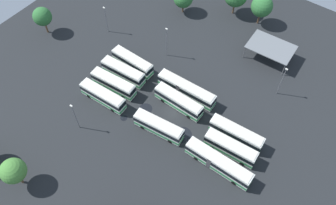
{
  "coord_description": "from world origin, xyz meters",
  "views": [
    {
      "loc": [
        24.25,
        -34.56,
        63.18
      ],
      "look_at": [
        -1.68,
        0.69,
        1.58
      ],
      "focal_mm": 36.86,
      "sensor_mm": 36.0,
      "label": 1
    }
  ],
  "objects_px": {
    "bus_row0_slot1": "(114,84)",
    "tree_north_edge": "(262,6)",
    "lamp_post_by_building": "(106,19)",
    "bus_row2_slot0": "(218,163)",
    "tree_south_edge": "(42,17)",
    "bus_row2_slot2": "(236,134)",
    "tree_east_edge": "(13,171)",
    "bus_row1_slot0": "(159,127)",
    "bus_row2_slot1": "(231,148)",
    "lamp_post_far_corner": "(75,116)",
    "bus_row1_slot3": "(186,89)",
    "lamp_post_mid_lot": "(282,80)",
    "lamp_post_near_entrance": "(167,41)",
    "bus_row1_slot2": "(179,101)",
    "bus_row0_slot3": "(133,62)",
    "bus_row0_slot0": "(103,96)",
    "bus_row0_slot2": "(123,72)",
    "maintenance_shelter": "(271,47)"
  },
  "relations": [
    {
      "from": "bus_row0_slot1",
      "to": "tree_north_edge",
      "type": "height_order",
      "value": "tree_north_edge"
    },
    {
      "from": "lamp_post_by_building",
      "to": "tree_north_edge",
      "type": "xyz_separation_m",
      "value": [
        30.17,
        26.2,
        1.22
      ]
    },
    {
      "from": "bus_row2_slot0",
      "to": "tree_south_edge",
      "type": "distance_m",
      "value": 56.62
    },
    {
      "from": "bus_row2_slot2",
      "to": "tree_east_edge",
      "type": "distance_m",
      "value": 43.28
    },
    {
      "from": "bus_row1_slot0",
      "to": "bus_row2_slot1",
      "type": "bearing_deg",
      "value": 17.42
    },
    {
      "from": "bus_row2_slot2",
      "to": "lamp_post_far_corner",
      "type": "xyz_separation_m",
      "value": [
        -28.14,
        -17.32,
        2.58
      ]
    },
    {
      "from": "bus_row1_slot3",
      "to": "lamp_post_far_corner",
      "type": "distance_m",
      "value": 24.76
    },
    {
      "from": "bus_row1_slot0",
      "to": "lamp_post_mid_lot",
      "type": "xyz_separation_m",
      "value": [
        15.58,
        24.03,
        2.76
      ]
    },
    {
      "from": "lamp_post_near_entrance",
      "to": "bus_row1_slot2",
      "type": "bearing_deg",
      "value": -43.95
    },
    {
      "from": "bus_row0_slot3",
      "to": "bus_row1_slot2",
      "type": "bearing_deg",
      "value": -10.57
    },
    {
      "from": "bus_row0_slot0",
      "to": "bus_row1_slot2",
      "type": "distance_m",
      "value": 16.8
    },
    {
      "from": "bus_row1_slot2",
      "to": "bus_row2_slot2",
      "type": "relative_size",
      "value": 1.0
    },
    {
      "from": "bus_row0_slot3",
      "to": "bus_row2_slot0",
      "type": "relative_size",
      "value": 0.78
    },
    {
      "from": "bus_row1_slot0",
      "to": "tree_north_edge",
      "type": "height_order",
      "value": "tree_north_edge"
    },
    {
      "from": "tree_south_edge",
      "to": "tree_east_edge",
      "type": "bearing_deg",
      "value": -48.81
    },
    {
      "from": "bus_row0_slot1",
      "to": "bus_row0_slot2",
      "type": "relative_size",
      "value": 1.0
    },
    {
      "from": "bus_row2_slot0",
      "to": "maintenance_shelter",
      "type": "relative_size",
      "value": 1.27
    },
    {
      "from": "tree_south_edge",
      "to": "tree_north_edge",
      "type": "xyz_separation_m",
      "value": [
        42.8,
        35.78,
        0.39
      ]
    },
    {
      "from": "bus_row1_slot2",
      "to": "tree_north_edge",
      "type": "relative_size",
      "value": 1.38
    },
    {
      "from": "bus_row1_slot2",
      "to": "bus_row1_slot3",
      "type": "bearing_deg",
      "value": 98.54
    },
    {
      "from": "bus_row0_slot1",
      "to": "lamp_post_near_entrance",
      "type": "xyz_separation_m",
      "value": [
        3.42,
        15.68,
        2.9
      ]
    },
    {
      "from": "bus_row1_slot0",
      "to": "bus_row2_slot2",
      "type": "relative_size",
      "value": 0.96
    },
    {
      "from": "bus_row0_slot2",
      "to": "lamp_post_near_entrance",
      "type": "height_order",
      "value": "lamp_post_near_entrance"
    },
    {
      "from": "bus_row1_slot3",
      "to": "lamp_post_mid_lot",
      "type": "height_order",
      "value": "lamp_post_mid_lot"
    },
    {
      "from": "bus_row1_slot3",
      "to": "bus_row2_slot1",
      "type": "bearing_deg",
      "value": -23.92
    },
    {
      "from": "lamp_post_by_building",
      "to": "bus_row2_slot2",
      "type": "bearing_deg",
      "value": -10.98
    },
    {
      "from": "maintenance_shelter",
      "to": "lamp_post_near_entrance",
      "type": "xyz_separation_m",
      "value": [
        -20.64,
        -14.22,
        1.18
      ]
    },
    {
      "from": "bus_row1_slot0",
      "to": "bus_row2_slot1",
      "type": "xyz_separation_m",
      "value": [
        14.54,
        4.56,
        -0.0
      ]
    },
    {
      "from": "bus_row0_slot0",
      "to": "bus_row0_slot2",
      "type": "distance_m",
      "value": 8.03
    },
    {
      "from": "bus_row1_slot3",
      "to": "lamp_post_far_corner",
      "type": "xyz_separation_m",
      "value": [
        -13.37,
        -20.67,
        2.58
      ]
    },
    {
      "from": "bus_row0_slot1",
      "to": "bus_row2_slot0",
      "type": "distance_m",
      "value": 29.59
    },
    {
      "from": "bus_row2_slot1",
      "to": "maintenance_shelter",
      "type": "relative_size",
      "value": 0.99
    },
    {
      "from": "bus_row0_slot0",
      "to": "bus_row1_slot2",
      "type": "xyz_separation_m",
      "value": [
        14.37,
        8.72,
        0.0
      ]
    },
    {
      "from": "bus_row0_slot1",
      "to": "bus_row0_slot3",
      "type": "height_order",
      "value": "same"
    },
    {
      "from": "lamp_post_near_entrance",
      "to": "lamp_post_far_corner",
      "type": "relative_size",
      "value": 1.08
    },
    {
      "from": "bus_row1_slot0",
      "to": "lamp_post_mid_lot",
      "type": "relative_size",
      "value": 1.31
    },
    {
      "from": "bus_row1_slot0",
      "to": "maintenance_shelter",
      "type": "xyz_separation_m",
      "value": [
        8.86,
        32.93,
        1.72
      ]
    },
    {
      "from": "bus_row0_slot1",
      "to": "tree_east_edge",
      "type": "relative_size",
      "value": 1.47
    },
    {
      "from": "bus_row0_slot1",
      "to": "bus_row1_slot3",
      "type": "xyz_separation_m",
      "value": [
        14.27,
        8.39,
        0.0
      ]
    },
    {
      "from": "bus_row2_slot1",
      "to": "tree_south_edge",
      "type": "relative_size",
      "value": 1.45
    },
    {
      "from": "bus_row1_slot3",
      "to": "tree_south_edge",
      "type": "height_order",
      "value": "tree_south_edge"
    },
    {
      "from": "bus_row0_slot2",
      "to": "lamp_post_far_corner",
      "type": "relative_size",
      "value": 1.37
    },
    {
      "from": "lamp_post_near_entrance",
      "to": "tree_east_edge",
      "type": "xyz_separation_m",
      "value": [
        -2.55,
        -43.35,
        0.34
      ]
    },
    {
      "from": "bus_row0_slot2",
      "to": "bus_row1_slot2",
      "type": "distance_m",
      "value": 15.34
    },
    {
      "from": "bus_row1_slot3",
      "to": "maintenance_shelter",
      "type": "bearing_deg",
      "value": 65.51
    },
    {
      "from": "bus_row1_slot2",
      "to": "bus_row2_slot0",
      "type": "xyz_separation_m",
      "value": [
        14.64,
        -7.39,
        0.0
      ]
    },
    {
      "from": "bus_row2_slot0",
      "to": "lamp_post_far_corner",
      "type": "height_order",
      "value": "lamp_post_far_corner"
    },
    {
      "from": "maintenance_shelter",
      "to": "tree_south_edge",
      "type": "xyz_separation_m",
      "value": [
        -50.74,
        -26.08,
        1.56
      ]
    },
    {
      "from": "bus_row0_slot2",
      "to": "tree_east_edge",
      "type": "xyz_separation_m",
      "value": [
        1.36,
        -31.61,
        3.24
      ]
    },
    {
      "from": "bus_row0_slot2",
      "to": "maintenance_shelter",
      "type": "height_order",
      "value": "maintenance_shelter"
    }
  ]
}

